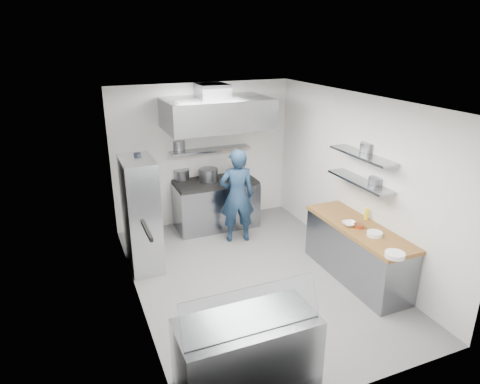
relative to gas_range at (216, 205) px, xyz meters
name	(u,v)px	position (x,y,z in m)	size (l,w,h in m)	color
floor	(254,277)	(-0.10, -2.10, -0.45)	(5.00, 5.00, 0.00)	slate
ceiling	(257,100)	(-0.10, -2.10, 2.35)	(5.00, 5.00, 0.00)	silver
wall_back	(203,154)	(-0.10, 0.40, 0.95)	(3.60, 0.02, 2.80)	white
wall_front	(362,279)	(-0.10, -4.60, 0.95)	(3.60, 0.02, 2.80)	white
wall_left	(133,214)	(-1.90, -2.10, 0.95)	(5.00, 0.02, 2.80)	white
wall_right	(356,181)	(1.70, -2.10, 0.95)	(5.00, 0.02, 2.80)	white
gas_range	(216,205)	(0.00, 0.00, 0.00)	(1.60, 0.80, 0.90)	gray
cooktop	(215,182)	(0.00, 0.00, 0.48)	(1.57, 0.78, 0.06)	black
stock_pot_left	(182,174)	(-0.58, 0.34, 0.61)	(0.30, 0.30, 0.20)	slate
stock_pot_mid	(209,175)	(-0.11, 0.07, 0.63)	(0.36, 0.36, 0.24)	slate
stock_pot_right	(240,170)	(0.61, 0.23, 0.59)	(0.23, 0.23, 0.16)	slate
over_range_shelf	(211,150)	(0.00, 0.24, 1.07)	(1.60, 0.30, 0.04)	gray
shelf_pot_a	(178,145)	(-0.59, 0.48, 1.18)	(0.28, 0.28, 0.18)	slate
extractor_hood	(217,113)	(0.00, -0.18, 1.85)	(1.90, 1.15, 0.55)	gray
hood_duct	(212,91)	(0.00, 0.05, 2.23)	(0.55, 0.55, 0.24)	slate
red_firebox	(141,161)	(-1.35, 0.34, 0.97)	(0.22, 0.10, 0.26)	#B80E1F
chef	(237,196)	(0.15, -0.75, 0.43)	(0.64, 0.42, 1.76)	#172B45
wire_rack	(141,214)	(-1.63, -1.03, 0.48)	(0.50, 0.90, 1.85)	silver
rack_bin_a	(142,221)	(-1.63, -1.02, 0.35)	(0.15, 0.18, 0.17)	white
rack_bin_b	(136,186)	(-1.63, -0.71, 0.85)	(0.14, 0.18, 0.16)	yellow
rack_jar	(138,159)	(-1.58, -0.84, 1.35)	(0.12, 0.12, 0.18)	black
knife_strip	(147,230)	(-1.88, -3.00, 1.10)	(0.04, 0.55, 0.05)	black
prep_counter_base	(357,254)	(1.38, -2.70, -0.03)	(0.62, 2.00, 0.84)	gray
prep_counter_top	(359,228)	(1.38, -2.70, 0.42)	(0.65, 2.04, 0.06)	brown
plate_stack_a	(395,255)	(1.20, -3.67, 0.48)	(0.26, 0.26, 0.06)	white
plate_stack_b	(375,234)	(1.36, -3.07, 0.48)	(0.22, 0.22, 0.06)	white
copper_pan	(359,226)	(1.33, -2.75, 0.48)	(0.15, 0.15, 0.06)	#BF5B35
squeeze_bottle	(367,214)	(1.63, -2.54, 0.54)	(0.07, 0.07, 0.18)	yellow
mixing_bowl	(350,224)	(1.24, -2.63, 0.48)	(0.22, 0.22, 0.05)	white
wall_shelf_lower	(360,181)	(1.54, -2.40, 1.05)	(0.30, 1.30, 0.04)	gray
wall_shelf_upper	(362,155)	(1.54, -2.40, 1.47)	(0.30, 1.30, 0.04)	gray
shelf_pot_c	(376,180)	(1.66, -2.62, 1.12)	(0.23, 0.23, 0.10)	slate
shelf_pot_d	(368,147)	(1.71, -2.32, 1.56)	(0.26, 0.26, 0.14)	slate
display_case	(247,354)	(-1.10, -4.10, -0.03)	(1.50, 0.70, 0.85)	gray
display_glass	(252,310)	(-1.10, -4.22, 0.62)	(1.47, 0.02, 0.45)	silver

